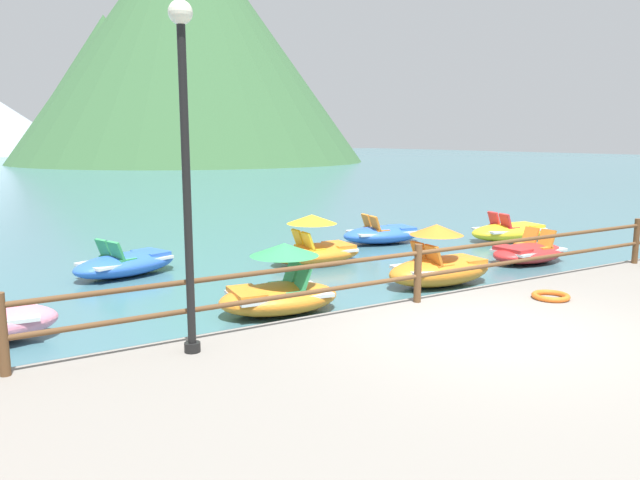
% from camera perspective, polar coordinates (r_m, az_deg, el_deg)
% --- Properties ---
extents(ground_plane, '(200.00, 200.00, 0.00)m').
position_cam_1_polar(ground_plane, '(46.35, -23.52, 4.99)').
color(ground_plane, '#3D6B75').
extents(promenade_dock, '(28.00, 8.00, 0.40)m').
position_cam_1_polar(promenade_dock, '(7.82, 27.50, -12.79)').
color(promenade_dock, gray).
rests_on(promenade_dock, ground).
extents(dock_railing, '(23.92, 0.12, 0.95)m').
position_cam_1_polar(dock_railing, '(9.92, 9.10, -2.46)').
color(dock_railing, brown).
rests_on(dock_railing, promenade_dock).
extents(lamp_post, '(0.28, 0.28, 4.16)m').
position_cam_1_polar(lamp_post, '(7.43, -12.43, 8.38)').
color(lamp_post, black).
rests_on(lamp_post, promenade_dock).
extents(life_ring, '(0.61, 0.61, 0.09)m').
position_cam_1_polar(life_ring, '(10.82, 20.68, -4.90)').
color(life_ring, orange).
rests_on(life_ring, promenade_dock).
extents(pedal_boat_0, '(2.55, 1.58, 0.84)m').
position_cam_1_polar(pedal_boat_0, '(17.81, 5.81, 0.57)').
color(pedal_boat_0, blue).
rests_on(pedal_boat_0, ground).
extents(pedal_boat_2, '(2.69, 1.93, 0.85)m').
position_cam_1_polar(pedal_boat_2, '(14.25, -17.60, -2.09)').
color(pedal_boat_2, blue).
rests_on(pedal_boat_2, ground).
extents(pedal_boat_3, '(2.68, 1.59, 0.86)m').
position_cam_1_polar(pedal_boat_3, '(18.99, 17.22, 0.77)').
color(pedal_boat_3, yellow).
rests_on(pedal_boat_3, ground).
extents(pedal_boat_4, '(2.21, 1.27, 0.82)m').
position_cam_1_polar(pedal_boat_4, '(15.82, 18.81, -1.10)').
color(pedal_boat_4, red).
rests_on(pedal_boat_4, ground).
extents(pedal_boat_5, '(2.38, 1.38, 1.20)m').
position_cam_1_polar(pedal_boat_5, '(14.85, -0.39, -0.68)').
color(pedal_boat_5, orange).
rests_on(pedal_boat_5, ground).
extents(pedal_boat_6, '(2.27, 1.51, 1.23)m').
position_cam_1_polar(pedal_boat_6, '(10.69, -3.80, -4.62)').
color(pedal_boat_6, orange).
rests_on(pedal_boat_6, ground).
extents(pedal_boat_7, '(2.49, 1.28, 1.28)m').
position_cam_1_polar(pedal_boat_7, '(12.89, 11.10, -2.31)').
color(pedal_boat_7, orange).
rests_on(pedal_boat_7, ground).
extents(cliff_headland, '(43.30, 43.30, 30.12)m').
position_cam_1_polar(cliff_headland, '(81.66, -13.34, 17.09)').
color(cliff_headland, '#386038').
rests_on(cliff_headland, ground).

